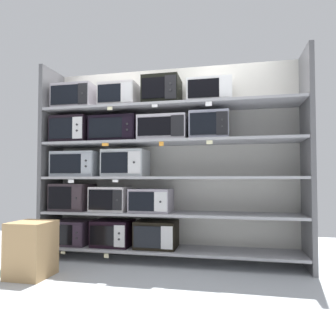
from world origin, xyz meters
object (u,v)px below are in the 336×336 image
at_px(microwave_4, 111,199).
at_px(microwave_6, 78,164).
at_px(microwave_12, 76,99).
at_px(microwave_13, 120,97).
at_px(microwave_2, 156,234).
at_px(microwave_3, 73,197).
at_px(microwave_8, 74,131).
at_px(microwave_7, 126,163).
at_px(microwave_0, 73,232).
at_px(microwave_15, 210,92).
at_px(microwave_1, 113,233).
at_px(shipping_carton, 32,249).
at_px(microwave_10, 164,129).
at_px(microwave_9, 115,130).
at_px(microwave_14, 162,92).
at_px(microwave_11, 209,126).
at_px(microwave_5, 152,200).

height_order(microwave_4, microwave_6, microwave_6).
bearing_deg(microwave_12, microwave_13, 0.02).
relative_size(microwave_2, microwave_6, 0.84).
height_order(microwave_3, microwave_4, microwave_3).
height_order(microwave_8, microwave_13, microwave_13).
relative_size(microwave_3, microwave_7, 0.89).
xyz_separation_m(microwave_0, microwave_15, (1.70, 0.00, 1.65)).
relative_size(microwave_1, shipping_carton, 0.84).
bearing_deg(microwave_10, microwave_9, -179.98).
bearing_deg(microwave_2, microwave_4, -179.98).
bearing_deg(microwave_8, microwave_14, 0.01).
relative_size(microwave_0, microwave_11, 1.04).
relative_size(microwave_4, microwave_7, 0.86).
bearing_deg(shipping_carton, microwave_6, 85.84).
bearing_deg(microwave_13, shipping_carton, -127.52).
distance_m(microwave_3, microwave_13, 1.37).
xyz_separation_m(microwave_15, shipping_carton, (-1.70, -0.79, -1.68)).
relative_size(microwave_10, microwave_11, 1.29).
distance_m(microwave_1, shipping_carton, 0.95).
relative_size(microwave_6, shipping_carton, 1.05).
distance_m(microwave_9, microwave_13, 0.41).
bearing_deg(microwave_6, microwave_8, -179.92).
height_order(microwave_2, microwave_14, microwave_14).
distance_m(microwave_2, microwave_14, 1.67).
relative_size(microwave_5, microwave_14, 1.11).
height_order(microwave_4, microwave_13, microwave_13).
xyz_separation_m(microwave_2, microwave_14, (0.07, 0.00, 1.67)).
relative_size(microwave_0, microwave_4, 1.05).
xyz_separation_m(microwave_10, microwave_11, (0.53, -0.00, 0.01)).
xyz_separation_m(microwave_4, microwave_11, (1.19, 0.00, 0.84)).
relative_size(microwave_1, microwave_15, 0.90).
xyz_separation_m(microwave_2, microwave_9, (-0.52, -0.00, 1.24)).
xyz_separation_m(microwave_5, microwave_11, (0.68, 0.00, 0.85)).
distance_m(microwave_2, microwave_11, 1.39).
bearing_deg(microwave_14, shipping_carton, -145.35).
bearing_deg(microwave_3, microwave_7, 0.02).
distance_m(microwave_7, shipping_carton, 1.37).
bearing_deg(microwave_15, microwave_3, -179.99).
bearing_deg(microwave_15, microwave_4, -179.99).
bearing_deg(microwave_1, microwave_11, -0.01).
height_order(microwave_1, microwave_8, microwave_8).
bearing_deg(shipping_carton, microwave_5, 37.89).
distance_m(microwave_2, microwave_10, 1.24).
height_order(microwave_9, microwave_15, microwave_15).
relative_size(microwave_9, microwave_15, 1.15).
distance_m(microwave_4, microwave_11, 1.46).
bearing_deg(microwave_11, microwave_0, -180.00).
height_order(microwave_7, shipping_carton, microwave_7).
bearing_deg(shipping_carton, microwave_14, 34.65).
bearing_deg(microwave_4, microwave_6, 179.97).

